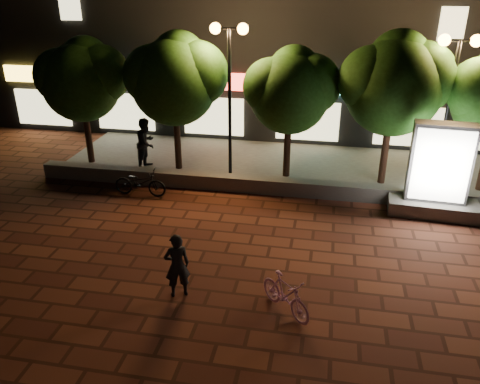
% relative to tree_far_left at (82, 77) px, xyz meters
% --- Properties ---
extents(ground, '(80.00, 80.00, 0.00)m').
position_rel_tree_far_left_xyz_m(ground, '(6.95, -5.46, -3.29)').
color(ground, '#5F2D1D').
rests_on(ground, ground).
extents(retaining_wall, '(16.00, 0.45, 0.50)m').
position_rel_tree_far_left_xyz_m(retaining_wall, '(6.95, -1.46, -3.04)').
color(retaining_wall, slate).
rests_on(retaining_wall, ground).
extents(sidewalk, '(16.00, 5.00, 0.08)m').
position_rel_tree_far_left_xyz_m(sidewalk, '(6.95, 1.04, -3.25)').
color(sidewalk, slate).
rests_on(sidewalk, ground).
extents(building_block, '(28.00, 8.12, 11.30)m').
position_rel_tree_far_left_xyz_m(building_block, '(6.94, 7.53, 1.70)').
color(building_block, black).
rests_on(building_block, ground).
extents(tree_far_left, '(3.36, 2.80, 4.63)m').
position_rel_tree_far_left_xyz_m(tree_far_left, '(0.00, 0.00, 0.00)').
color(tree_far_left, black).
rests_on(tree_far_left, sidewalk).
extents(tree_left, '(3.60, 3.00, 4.89)m').
position_rel_tree_far_left_xyz_m(tree_left, '(3.50, 0.00, 0.15)').
color(tree_left, black).
rests_on(tree_left, sidewalk).
extents(tree_mid, '(3.24, 2.70, 4.50)m').
position_rel_tree_far_left_xyz_m(tree_mid, '(7.50, -0.00, -0.08)').
color(tree_mid, black).
rests_on(tree_mid, sidewalk).
extents(tree_right, '(3.72, 3.10, 5.07)m').
position_rel_tree_far_left_xyz_m(tree_right, '(10.80, 0.00, 0.27)').
color(tree_right, black).
rests_on(tree_right, sidewalk).
extents(street_lamp_left, '(1.26, 0.36, 5.18)m').
position_rel_tree_far_left_xyz_m(street_lamp_left, '(5.45, -0.26, 0.74)').
color(street_lamp_left, black).
rests_on(street_lamp_left, sidewalk).
extents(street_lamp_right, '(1.26, 0.36, 4.98)m').
position_rel_tree_far_left_xyz_m(street_lamp_right, '(12.45, -0.26, 0.60)').
color(street_lamp_right, black).
rests_on(street_lamp_right, sidewalk).
extents(ad_kiosk, '(2.69, 1.49, 2.82)m').
position_rel_tree_far_left_xyz_m(ad_kiosk, '(12.11, -1.96, -2.15)').
color(ad_kiosk, slate).
rests_on(ad_kiosk, ground).
extents(scooter_pink, '(1.37, 1.34, 0.90)m').
position_rel_tree_far_left_xyz_m(scooter_pink, '(8.17, -7.55, -2.84)').
color(scooter_pink, '#CF84B7').
rests_on(scooter_pink, ground).
extents(rider, '(0.68, 0.59, 1.57)m').
position_rel_tree_far_left_xyz_m(rider, '(5.73, -7.39, -2.51)').
color(rider, black).
rests_on(rider, ground).
extents(scooter_parked, '(1.75, 0.62, 0.92)m').
position_rel_tree_far_left_xyz_m(scooter_parked, '(2.89, -2.46, -2.83)').
color(scooter_parked, black).
rests_on(scooter_parked, ground).
extents(pedestrian, '(0.83, 1.00, 1.87)m').
position_rel_tree_far_left_xyz_m(pedestrian, '(2.28, -0.18, -2.28)').
color(pedestrian, black).
rests_on(pedestrian, sidewalk).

